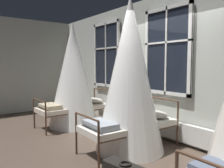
# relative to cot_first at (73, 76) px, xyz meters

# --- Properties ---
(ground) EXTENTS (18.19, 18.19, 0.00)m
(ground) POSITION_rel_cot_first_xyz_m (2.11, 0.09, -1.27)
(ground) COLOR #4C3D33
(back_wall_with_windows) EXTENTS (9.32, 0.10, 3.03)m
(back_wall_with_windows) POSITION_rel_cot_first_xyz_m (2.11, 1.17, 0.25)
(back_wall_with_windows) COLOR #B2B7AD
(back_wall_with_windows) RESTS_ON ground
(window_bank) EXTENTS (5.49, 0.10, 2.66)m
(window_bank) POSITION_rel_cot_first_xyz_m (2.11, 1.05, -0.18)
(window_bank) COLOR black
(window_bank) RESTS_ON ground
(cot_first) EXTENTS (1.26, 1.83, 2.62)m
(cot_first) POSITION_rel_cot_first_xyz_m (0.00, 0.00, 0.00)
(cot_first) COLOR #4C3323
(cot_first) RESTS_ON ground
(cot_second) EXTENTS (1.26, 1.83, 2.79)m
(cot_second) POSITION_rel_cot_first_xyz_m (2.13, 0.05, 0.09)
(cot_second) COLOR #4C3323
(cot_second) RESTS_ON ground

